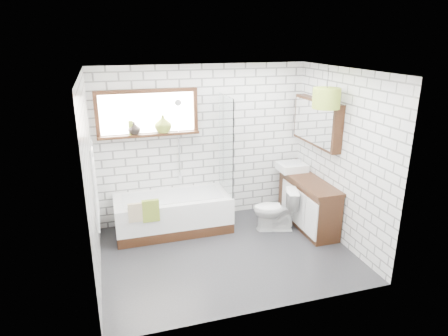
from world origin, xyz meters
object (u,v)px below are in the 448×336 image
object	(u,v)px
toilet	(275,210)
pendant	(326,98)
bathtub	(173,213)
vanity	(308,203)
basin	(292,167)

from	to	relation	value
toilet	pendant	xyz separation A→B (m)	(0.49, -0.42, 1.76)
toilet	bathtub	bearing A→B (deg)	-90.46
bathtub	pendant	distance (m)	2.84
vanity	bathtub	bearing A→B (deg)	167.35
bathtub	vanity	bearing A→B (deg)	-12.65
pendant	vanity	bearing A→B (deg)	81.25
bathtub	vanity	size ratio (longest dim) A/B	1.30
basin	pendant	distance (m)	1.55
basin	pendant	size ratio (longest dim) A/B	1.17
vanity	toilet	distance (m)	0.55
toilet	basin	bearing A→B (deg)	149.61
toilet	pendant	bearing A→B (deg)	65.13
bathtub	toilet	distance (m)	1.59
vanity	pendant	bearing A→B (deg)	-98.75
bathtub	toilet	world-z (taller)	toilet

